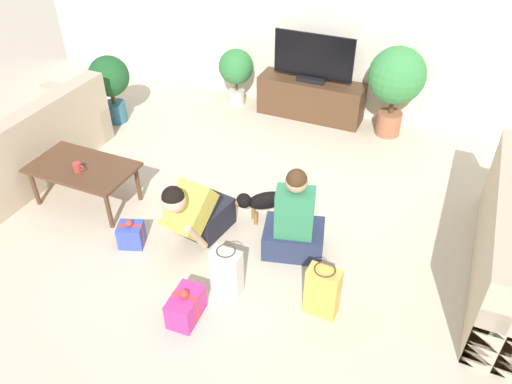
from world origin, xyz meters
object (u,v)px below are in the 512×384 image
(person_kneeling, at_px, (196,212))
(gift_box_a, at_px, (186,307))
(tv_console, at_px, (311,99))
(potted_plant_back_right, at_px, (396,79))
(tv, at_px, (313,61))
(potted_plant_back_left, at_px, (236,69))
(gift_bag_a, at_px, (227,272))
(coffee_table, at_px, (83,170))
(gift_box_b, at_px, (131,235))
(dog, at_px, (262,201))
(sofa_left, at_px, (22,151))
(gift_bag_b, at_px, (322,291))
(mug, at_px, (77,167))
(potted_plant_corner_left, at_px, (110,81))
(person_sitting, at_px, (294,223))

(person_kneeling, height_order, gift_box_a, person_kneeling)
(tv_console, bearing_deg, potted_plant_back_right, -2.83)
(tv, bearing_deg, potted_plant_back_right, -2.83)
(potted_plant_back_left, bearing_deg, gift_bag_a, -65.93)
(coffee_table, bearing_deg, gift_box_b, -24.97)
(potted_plant_back_left, height_order, dog, potted_plant_back_left)
(sofa_left, bearing_deg, person_kneeling, 84.76)
(coffee_table, xyz_separation_m, potted_plant_back_left, (0.42, 2.54, 0.10))
(gift_bag_b, bearing_deg, mug, 172.58)
(dog, bearing_deg, tv_console, 147.90)
(coffee_table, height_order, tv_console, tv_console)
(potted_plant_back_left, bearing_deg, sofa_left, -118.94)
(sofa_left, height_order, person_kneeling, sofa_left)
(coffee_table, height_order, gift_box_a, coffee_table)
(person_kneeling, bearing_deg, gift_bag_b, -5.89)
(person_kneeling, xyz_separation_m, mug, (-1.25, -0.00, 0.14))
(sofa_left, relative_size, gift_box_b, 7.42)
(potted_plant_back_right, bearing_deg, gift_box_a, -103.65)
(potted_plant_corner_left, distance_m, potted_plant_back_right, 3.39)
(sofa_left, bearing_deg, tv, 136.43)
(dog, bearing_deg, person_kneeling, -78.01)
(gift_bag_a, xyz_separation_m, mug, (-1.76, 0.43, 0.25))
(tv_console, xyz_separation_m, potted_plant_back_right, (1.01, -0.05, 0.46))
(gift_box_b, height_order, gift_bag_a, gift_bag_a)
(tv, bearing_deg, potted_plant_back_left, -177.17)
(sofa_left, xyz_separation_m, gift_bag_a, (2.70, -0.64, -0.07))
(gift_bag_a, bearing_deg, dog, 96.21)
(dog, distance_m, gift_box_b, 1.22)
(person_sitting, height_order, mug, person_sitting)
(dog, height_order, gift_box_b, dog)
(sofa_left, distance_m, gift_bag_a, 2.78)
(gift_box_a, height_order, gift_bag_b, gift_bag_b)
(tv_console, relative_size, gift_bag_b, 2.87)
(gift_box_a, bearing_deg, coffee_table, 151.57)
(tv_console, relative_size, potted_plant_back_right, 1.22)
(person_kneeling, bearing_deg, potted_plant_back_right, 74.58)
(sofa_left, bearing_deg, gift_bag_b, 81.27)
(person_kneeling, height_order, dog, person_kneeling)
(tv_console, bearing_deg, person_kneeling, -93.45)
(gift_box_b, bearing_deg, tv_console, 76.99)
(sofa_left, relative_size, mug, 17.02)
(potted_plant_back_right, bearing_deg, coffee_table, -133.93)
(dog, bearing_deg, gift_bag_b, 6.97)
(tv_console, xyz_separation_m, potted_plant_back_left, (-1.01, -0.05, 0.24))
(dog, height_order, mug, mug)
(gift_box_a, relative_size, gift_bag_a, 0.72)
(tv, bearing_deg, gift_box_a, -87.00)
(dog, bearing_deg, potted_plant_corner_left, -152.23)
(tv_console, height_order, potted_plant_corner_left, potted_plant_corner_left)
(coffee_table, xyz_separation_m, person_kneeling, (1.28, -0.08, -0.04))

